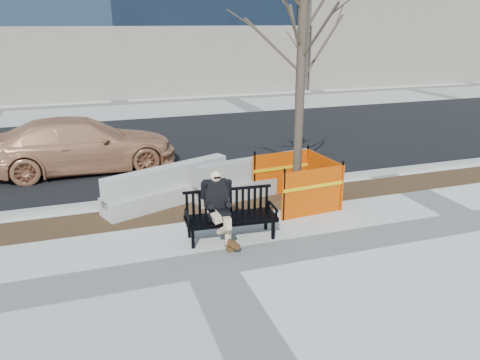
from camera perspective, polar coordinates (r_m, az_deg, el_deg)
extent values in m
plane|color=beige|center=(8.81, -3.92, -10.22)|extent=(120.00, 120.00, 0.00)
cube|color=#47301C|center=(11.09, -7.36, -3.91)|extent=(40.00, 1.20, 0.02)
cube|color=black|center=(16.92, -11.58, 3.93)|extent=(60.00, 10.40, 0.01)
cube|color=#9E9B93|center=(11.94, -8.29, -1.97)|extent=(60.00, 0.25, 0.12)
imported|color=tan|center=(14.86, -18.48, 1.20)|extent=(5.52, 2.38, 1.58)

